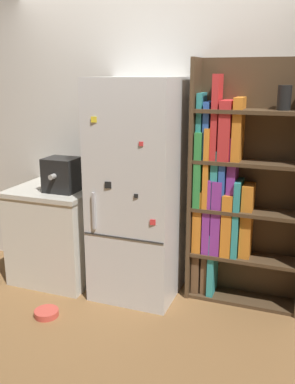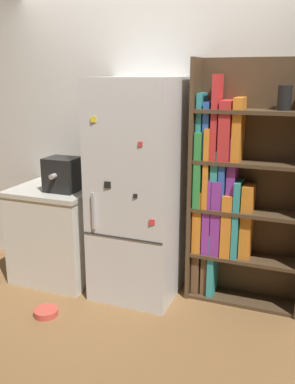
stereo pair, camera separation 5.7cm
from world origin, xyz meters
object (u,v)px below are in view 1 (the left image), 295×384
refrigerator (137,191)px  bookshelf (233,193)px  pet_bowl (46,313)px  espresso_machine (62,175)px

refrigerator → bookshelf: 0.79m
bookshelf → pet_bowl: (-1.29, -0.82, -0.90)m
bookshelf → pet_bowl: size_ratio=10.14×
refrigerator → bookshelf: bookshelf is taller
refrigerator → pet_bowl: refrigerator is taller
refrigerator → pet_bowl: size_ratio=9.40×
espresso_machine → pet_bowl: bearing=-75.4°
bookshelf → espresso_machine: bearing=-169.9°
bookshelf → pet_bowl: 1.78m
pet_bowl → bookshelf: bearing=32.6°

